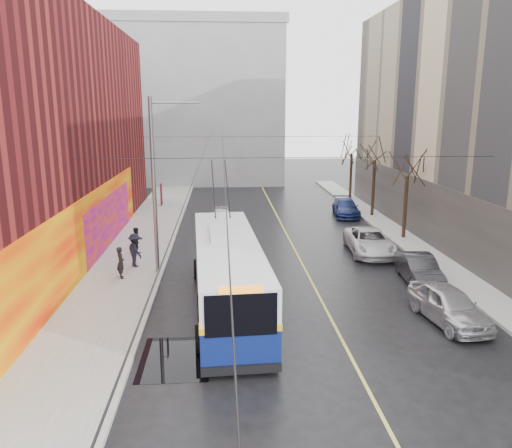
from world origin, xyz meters
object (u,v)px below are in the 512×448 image
Objects in this scene: trolleybus at (228,272)px; following_car at (221,216)px; tree_near at (408,164)px; parked_car_b at (419,269)px; pedestrian_a at (121,262)px; tree_far at (352,145)px; pedestrian_c at (135,250)px; streetlight_pole at (157,182)px; tree_mid at (375,150)px; parked_car_c at (369,242)px; parked_car_a at (449,305)px; parked_car_d at (346,208)px; pedestrian_b at (137,241)px.

following_car is (-0.27, 15.65, -0.91)m from trolleybus.
tree_near is 1.55× the size of parked_car_b.
parked_car_b is 14.82m from pedestrian_a.
parked_car_b is at bearing -51.55° from following_car.
tree_far reaches higher than pedestrian_c.
pedestrian_c reaches higher than pedestrian_a.
tree_far is (15.14, 20.00, 0.30)m from streetlight_pole.
tree_far is (0.00, 7.00, -0.11)m from tree_mid.
parked_car_c is (11.94, 2.98, -4.13)m from streetlight_pole.
pedestrian_a is at bearing -129.02° from tree_far.
streetlight_pole reaches higher than tree_mid.
tree_mid reaches higher than pedestrian_c.
tree_far is at bearing 52.88° from streetlight_pole.
parked_car_a is 0.84× the size of parked_car_c.
tree_far reaches higher than trolleybus.
streetlight_pole is at bearing -139.35° from tree_mid.
parked_car_d is (9.71, 18.24, -0.94)m from trolleybus.
tree_near is at bearing 46.72° from parked_car_c.
streetlight_pole is 25.09m from tree_far.
parked_car_a is 1.05× the size of parked_car_b.
tree_far is 0.53× the size of trolleybus.
streetlight_pole reaches higher than parked_car_c.
parked_car_a is 15.76m from pedestrian_c.
parked_car_b is (9.50, 2.55, -0.93)m from trolleybus.
parked_car_c is at bearing -107.71° from tree_mid.
trolleybus is at bearing 158.65° from parked_car_a.
parked_car_d is (13.14, 13.53, -4.18)m from streetlight_pole.
pedestrian_b is (-16.86, -9.73, -4.31)m from tree_mid.
parked_car_d is 2.90× the size of pedestrian_b.
pedestrian_c is (0.40, 1.82, 0.11)m from pedestrian_a.
tree_near is at bearing -89.88° from pedestrian_a.
tree_mid is at bearing -72.74° from pedestrian_a.
tree_mid is at bearing 11.54° from following_car.
trolleybus is at bearing -174.14° from pedestrian_c.
tree_mid is 19.94m from pedestrian_b.
parked_car_d is 2.52× the size of pedestrian_c.
trolleybus is at bearing -134.46° from parked_car_c.
pedestrian_a is (-13.78, -3.93, 0.24)m from parked_car_c.
following_car is (-9.98, -2.60, 0.03)m from parked_car_d.
pedestrian_b is at bearing -135.23° from tree_far.
parked_car_a is at bearing -84.71° from parked_car_c.
tree_near is 13.88m from parked_car_a.
parked_car_a is 2.38× the size of pedestrian_c.
streetlight_pole is 1.37× the size of tree_far.
parked_car_a reaches higher than following_car.
streetlight_pole is 19.96m from tree_mid.
tree_near reaches higher than pedestrian_a.
parked_car_d is at bearing -68.12° from pedestrian_a.
trolleybus is (-11.71, -17.72, -3.64)m from tree_mid.
parked_car_b is at bearing 11.71° from trolleybus.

